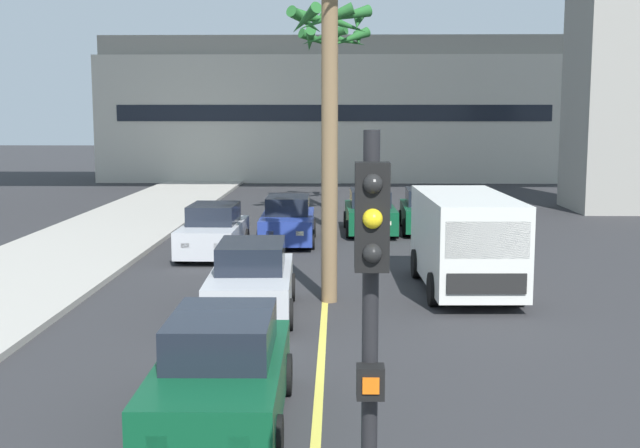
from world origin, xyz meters
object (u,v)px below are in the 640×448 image
car_queue_third (252,281)px  car_queue_fifth (288,222)px  car_queue_second (370,213)px  car_queue_sixth (222,375)px  traffic_light_median_near (370,338)px  delivery_van (465,239)px  car_queue_front (426,212)px  palm_tree_far_median (334,62)px  palm_tree_near_median (330,49)px  car_queue_fourth (214,232)px

car_queue_third → car_queue_fifth: (0.19, 9.67, 0.00)m
car_queue_second → car_queue_sixth: 18.53m
car_queue_fifth → traffic_light_median_near: (1.90, -21.02, 1.99)m
delivery_van → traffic_light_median_near: 14.13m
car_queue_front → traffic_light_median_near: size_ratio=0.99×
car_queue_front → palm_tree_far_median: 9.23m
car_queue_front → palm_tree_near_median: size_ratio=0.50×
car_queue_front → car_queue_second: 2.11m
car_queue_fifth → palm_tree_far_median: bearing=80.7°
delivery_van → palm_tree_near_median: palm_tree_near_median is taller
traffic_light_median_near → palm_tree_near_median: bearing=91.3°
car_queue_third → car_queue_fourth: 7.54m
car_queue_third → delivery_van: bearing=26.0°
car_queue_third → car_queue_fifth: same height
car_queue_third → delivery_van: (4.95, 2.41, 0.57)m
car_queue_second → car_queue_third: (-3.04, -12.06, 0.00)m
car_queue_fourth → car_queue_second: bearing=43.8°
palm_tree_near_median → palm_tree_far_median: (0.14, 5.31, -0.16)m
delivery_van → car_queue_third: bearing=-154.0°
car_queue_third → traffic_light_median_near: bearing=-79.6°
palm_tree_far_median → palm_tree_near_median: bearing=-91.6°
car_queue_second → car_queue_fourth: size_ratio=1.00×
car_queue_front → delivery_van: delivery_van is taller
car_queue_second → palm_tree_far_median: bearing=101.4°
car_queue_fourth → delivery_van: 8.46m
car_queue_fifth → car_queue_fourth: bearing=-131.8°
car_queue_second → car_queue_third: same height
car_queue_second → car_queue_fifth: 3.72m
car_queue_fifth → palm_tree_near_median: palm_tree_near_median is taller
car_queue_sixth → car_queue_second: bearing=81.4°
car_queue_fifth → traffic_light_median_near: traffic_light_median_near is taller
car_queue_sixth → traffic_light_median_near: (1.84, -5.09, 1.99)m
car_queue_fourth → palm_tree_far_median: bearing=72.5°
car_queue_front → traffic_light_median_near: (-3.01, -23.82, 1.99)m
traffic_light_median_near → palm_tree_far_median: 30.38m
car_queue_fifth → car_queue_sixth: same height
traffic_light_median_near → car_queue_front: bearing=82.8°
palm_tree_near_median → delivery_van: bearing=-72.9°
car_queue_second → palm_tree_near_median: size_ratio=0.50×
car_queue_second → car_queue_fifth: (-2.85, -2.39, 0.00)m
car_queue_second → palm_tree_near_median: (-1.50, 1.41, 5.97)m
palm_tree_far_median → car_queue_sixth: bearing=-93.3°
car_queue_front → palm_tree_far_median: bearing=118.5°
car_queue_sixth → traffic_light_median_near: size_ratio=0.98×
car_queue_front → palm_tree_near_median: (-3.56, 1.00, 5.97)m
car_queue_fourth → palm_tree_far_median: 13.38m
car_queue_fifth → delivery_van: 8.70m
car_queue_sixth → delivery_van: delivery_van is taller
car_queue_front → palm_tree_near_median: palm_tree_near_median is taller
car_queue_front → car_queue_sixth: (-4.85, -18.74, 0.00)m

